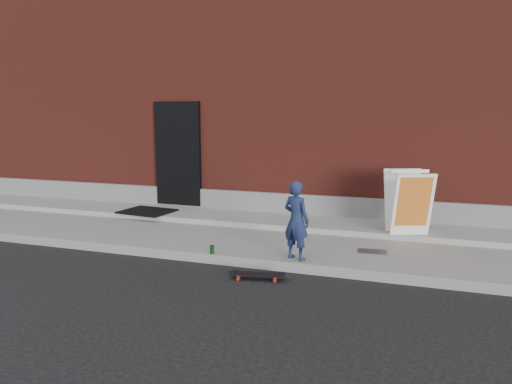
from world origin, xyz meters
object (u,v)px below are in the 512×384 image
at_px(child, 296,220).
at_px(pizza_sign, 409,202).
at_px(soda_can, 212,250).
at_px(skateboard, 257,275).

height_order(child, pizza_sign, pizza_sign).
bearing_deg(pizza_sign, child, -130.28).
xyz_separation_m(child, pizza_sign, (1.51, 1.78, 0.06)).
height_order(pizza_sign, soda_can, pizza_sign).
bearing_deg(skateboard, soda_can, 151.66).
xyz_separation_m(skateboard, soda_can, (-0.90, 0.49, 0.15)).
bearing_deg(skateboard, child, 58.79).
xyz_separation_m(child, skateboard, (-0.39, -0.64, -0.67)).
height_order(skateboard, pizza_sign, pizza_sign).
relative_size(child, skateboard, 1.54).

